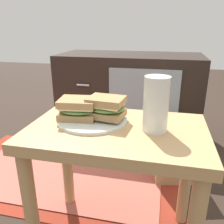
{
  "coord_description": "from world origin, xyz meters",
  "views": [
    {
      "loc": [
        0.13,
        -0.67,
        0.76
      ],
      "look_at": [
        -0.01,
        0.0,
        0.51
      ],
      "focal_mm": 37.82,
      "sensor_mm": 36.0,
      "label": 1
    }
  ],
  "objects_px": {
    "tv_cabinet": "(129,95)",
    "paper_bag": "(173,152)",
    "plate": "(92,120)",
    "beer_glass": "(156,105)",
    "sandwich_back": "(106,107)",
    "sandwich_front": "(78,108)"
  },
  "relations": [
    {
      "from": "tv_cabinet",
      "to": "sandwich_front",
      "type": "height_order",
      "value": "tv_cabinet"
    },
    {
      "from": "plate",
      "to": "beer_glass",
      "type": "distance_m",
      "value": 0.22
    },
    {
      "from": "sandwich_back",
      "to": "tv_cabinet",
      "type": "bearing_deg",
      "value": 93.64
    },
    {
      "from": "beer_glass",
      "to": "paper_bag",
      "type": "bearing_deg",
      "value": 77.82
    },
    {
      "from": "sandwich_front",
      "to": "plate",
      "type": "bearing_deg",
      "value": 6.68
    },
    {
      "from": "paper_bag",
      "to": "plate",
      "type": "bearing_deg",
      "value": -126.84
    },
    {
      "from": "plate",
      "to": "sandwich_front",
      "type": "relative_size",
      "value": 1.68
    },
    {
      "from": "tv_cabinet",
      "to": "paper_bag",
      "type": "bearing_deg",
      "value": -59.01
    },
    {
      "from": "plate",
      "to": "paper_bag",
      "type": "xyz_separation_m",
      "value": [
        0.3,
        0.4,
        -0.31
      ]
    },
    {
      "from": "paper_bag",
      "to": "beer_glass",
      "type": "bearing_deg",
      "value": -102.18
    },
    {
      "from": "sandwich_front",
      "to": "paper_bag",
      "type": "height_order",
      "value": "sandwich_front"
    },
    {
      "from": "sandwich_back",
      "to": "paper_bag",
      "type": "distance_m",
      "value": 0.59
    },
    {
      "from": "tv_cabinet",
      "to": "paper_bag",
      "type": "distance_m",
      "value": 0.62
    },
    {
      "from": "sandwich_front",
      "to": "tv_cabinet",
      "type": "bearing_deg",
      "value": 87.78
    },
    {
      "from": "paper_bag",
      "to": "tv_cabinet",
      "type": "bearing_deg",
      "value": 120.99
    },
    {
      "from": "beer_glass",
      "to": "tv_cabinet",
      "type": "bearing_deg",
      "value": 103.0
    },
    {
      "from": "plate",
      "to": "tv_cabinet",
      "type": "bearing_deg",
      "value": 90.7
    },
    {
      "from": "plate",
      "to": "sandwich_back",
      "type": "xyz_separation_m",
      "value": [
        0.05,
        0.01,
        0.05
      ]
    },
    {
      "from": "plate",
      "to": "paper_bag",
      "type": "height_order",
      "value": "plate"
    },
    {
      "from": "tv_cabinet",
      "to": "plate",
      "type": "xyz_separation_m",
      "value": [
        0.01,
        -0.91,
        0.17
      ]
    },
    {
      "from": "plate",
      "to": "beer_glass",
      "type": "height_order",
      "value": "beer_glass"
    },
    {
      "from": "paper_bag",
      "to": "sandwich_front",
      "type": "bearing_deg",
      "value": -130.52
    }
  ]
}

